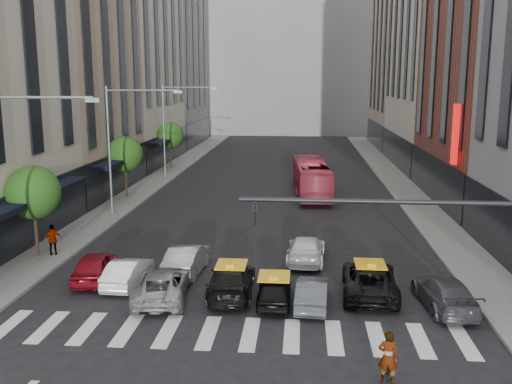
% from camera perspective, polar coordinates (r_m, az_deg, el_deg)
% --- Properties ---
extents(ground, '(160.00, 160.00, 0.00)m').
position_cam_1_polar(ground, '(21.18, -2.67, -15.67)').
color(ground, black).
rests_on(ground, ground).
extents(sidewalk_left, '(3.00, 96.00, 0.15)m').
position_cam_1_polar(sidewalk_left, '(51.58, -11.15, 0.35)').
color(sidewalk_left, slate).
rests_on(sidewalk_left, ground).
extents(sidewalk_right, '(3.00, 96.00, 0.15)m').
position_cam_1_polar(sidewalk_right, '(50.46, 14.87, -0.05)').
color(sidewalk_right, slate).
rests_on(sidewalk_right, ground).
extents(building_left_b, '(8.00, 16.00, 24.00)m').
position_cam_1_polar(building_left_b, '(50.69, -18.46, 13.36)').
color(building_left_b, tan).
rests_on(building_left_b, ground).
extents(building_left_c, '(8.00, 20.00, 36.00)m').
position_cam_1_polar(building_left_c, '(68.13, -12.62, 18.02)').
color(building_left_c, beige).
rests_on(building_left_c, ground).
extents(building_left_d, '(8.00, 18.00, 30.00)m').
position_cam_1_polar(building_left_d, '(86.15, -8.71, 14.65)').
color(building_left_d, gray).
rests_on(building_left_d, ground).
extents(building_right_b, '(8.00, 18.00, 26.00)m').
position_cam_1_polar(building_right_b, '(48.11, 22.97, 14.41)').
color(building_right_b, brown).
rests_on(building_right_b, ground).
extents(building_right_d, '(8.00, 18.00, 28.00)m').
position_cam_1_polar(building_right_d, '(85.10, 14.91, 13.78)').
color(building_right_d, tan).
rests_on(building_right_d, ground).
extents(building_far, '(30.00, 10.00, 36.00)m').
position_cam_1_polar(building_far, '(104.11, 3.41, 15.79)').
color(building_far, gray).
rests_on(building_far, ground).
extents(tree_near, '(2.88, 2.88, 4.95)m').
position_cam_1_polar(tree_near, '(32.63, -21.39, -0.05)').
color(tree_near, black).
rests_on(tree_near, sidewalk_left).
extents(tree_mid, '(2.88, 2.88, 4.95)m').
position_cam_1_polar(tree_mid, '(47.33, -12.97, 3.70)').
color(tree_mid, black).
rests_on(tree_mid, sidewalk_left).
extents(tree_far, '(2.88, 2.88, 4.95)m').
position_cam_1_polar(tree_far, '(62.67, -8.58, 5.62)').
color(tree_far, black).
rests_on(tree_far, sidewalk_left).
extents(streetlamp_near, '(5.38, 0.25, 9.00)m').
position_cam_1_polar(streetlamp_near, '(26.21, -23.96, 2.19)').
color(streetlamp_near, gray).
rests_on(streetlamp_near, sidewalk_left).
extents(streetlamp_mid, '(5.38, 0.25, 9.00)m').
position_cam_1_polar(streetlamp_mid, '(40.88, -13.27, 5.73)').
color(streetlamp_mid, gray).
rests_on(streetlamp_mid, sidewalk_left).
extents(streetlamp_far, '(5.38, 0.25, 9.00)m').
position_cam_1_polar(streetlamp_far, '(56.27, -8.28, 7.32)').
color(streetlamp_far, gray).
rests_on(streetlamp_far, sidewalk_left).
extents(traffic_signal, '(10.10, 0.20, 6.00)m').
position_cam_1_polar(traffic_signal, '(19.17, 20.33, -4.93)').
color(traffic_signal, black).
rests_on(traffic_signal, ground).
extents(liberty_sign, '(0.30, 0.70, 4.00)m').
position_cam_1_polar(liberty_sign, '(40.20, 19.31, 5.46)').
color(liberty_sign, red).
rests_on(liberty_sign, ground).
extents(car_red, '(2.12, 4.31, 1.41)m').
position_cam_1_polar(car_red, '(28.83, -15.76, -7.15)').
color(car_red, maroon).
rests_on(car_red, ground).
extents(car_white_front, '(1.54, 3.94, 1.28)m').
position_cam_1_polar(car_white_front, '(27.82, -12.69, -7.82)').
color(car_white_front, silver).
rests_on(car_white_front, ground).
extents(car_silver, '(2.75, 5.01, 1.33)m').
position_cam_1_polar(car_silver, '(25.85, -9.39, -9.12)').
color(car_silver, '#98989E').
rests_on(car_silver, ground).
extents(taxi_left, '(2.13, 4.92, 1.41)m').
position_cam_1_polar(taxi_left, '(25.97, -2.46, -8.78)').
color(taxi_left, black).
rests_on(taxi_left, ground).
extents(taxi_center, '(1.51, 3.65, 1.24)m').
position_cam_1_polar(taxi_center, '(24.99, 1.83, -9.80)').
color(taxi_center, black).
rests_on(taxi_center, ground).
extents(car_grey_mid, '(1.54, 3.82, 1.23)m').
position_cam_1_polar(car_grey_mid, '(24.86, 5.64, -9.97)').
color(car_grey_mid, '#3E4246').
rests_on(car_grey_mid, ground).
extents(taxi_right, '(2.66, 5.26, 1.43)m').
position_cam_1_polar(taxi_right, '(26.48, 11.28, -8.58)').
color(taxi_right, black).
rests_on(taxi_right, ground).
extents(car_grey_curb, '(2.28, 4.77, 1.34)m').
position_cam_1_polar(car_grey_curb, '(25.82, 18.34, -9.56)').
color(car_grey_curb, '#3F4147').
rests_on(car_grey_curb, ground).
extents(car_row2_left, '(1.84, 4.46, 1.44)m').
position_cam_1_polar(car_row2_left, '(29.06, -6.87, -6.63)').
color(car_row2_left, '#96969B').
rests_on(car_row2_left, ground).
extents(car_row2_right, '(2.17, 4.77, 1.35)m').
position_cam_1_polar(car_row2_right, '(30.67, 5.03, -5.71)').
color(car_row2_right, white).
rests_on(car_row2_right, ground).
extents(bus, '(3.26, 11.04, 3.03)m').
position_cam_1_polar(bus, '(47.88, 5.57, 1.44)').
color(bus, '#C53A53').
rests_on(bus, ground).
extents(motorcycle, '(0.86, 1.63, 0.81)m').
position_cam_1_polar(motorcycle, '(19.17, 12.96, -17.66)').
color(motorcycle, black).
rests_on(motorcycle, ground).
extents(rider, '(0.70, 0.54, 1.72)m').
position_cam_1_polar(rider, '(18.59, 13.14, -14.23)').
color(rider, gray).
rests_on(rider, motorcycle).
extents(pedestrian_far, '(1.07, 0.74, 1.69)m').
position_cam_1_polar(pedestrian_far, '(33.05, -19.65, -4.52)').
color(pedestrian_far, gray).
rests_on(pedestrian_far, sidewalk_left).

